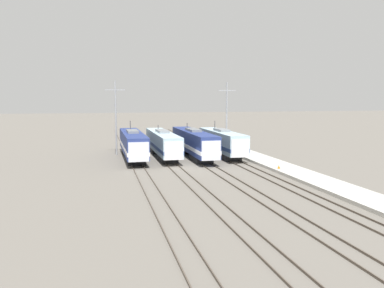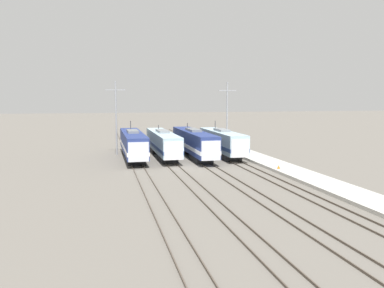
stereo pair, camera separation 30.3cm
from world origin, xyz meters
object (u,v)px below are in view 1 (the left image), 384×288
Objects in this scene: locomotive_center_right at (194,143)px; catenary_tower_right at (227,115)px; traffic_cone at (279,167)px; locomotive_center_left at (163,143)px; locomotive_far_left at (133,144)px; locomotive_far_right at (222,142)px; catenary_tower_left at (116,116)px.

locomotive_center_right is 1.65× the size of catenary_tower_right.
locomotive_center_left is at bearing 129.12° from traffic_cone.
locomotive_far_left is 17.43m from catenary_tower_right.
locomotive_far_right is at bearing -6.98° from locomotive_center_left.
locomotive_far_left is at bearing -64.84° from catenary_tower_left.
locomotive_center_right is 9.72m from catenary_tower_right.
catenary_tower_left reaches higher than locomotive_far_right.
catenary_tower_right reaches higher than locomotive_center_right.
catenary_tower_right is (2.47, 5.21, 4.04)m from locomotive_far_right.
locomotive_far_right is at bearing -115.32° from catenary_tower_right.
locomotive_far_left is at bearing -163.70° from catenary_tower_right.
locomotive_far_right is 1.39× the size of catenary_tower_right.
locomotive_far_left is 9.23m from locomotive_center_right.
catenary_tower_right is (16.28, 4.76, 4.02)m from locomotive_far_left.
locomotive_far_left is 1.54× the size of catenary_tower_right.
locomotive_far_right is at bearing 101.56° from traffic_cone.
catenary_tower_right is at bearing 64.68° from locomotive_far_right.
catenary_tower_right is at bearing 37.10° from locomotive_center_right.
locomotive_far_right is 36.17× the size of traffic_cone.
catenary_tower_left is at bearing 149.16° from locomotive_center_left.
catenary_tower_left reaches higher than locomotive_center_right.
catenary_tower_right reaches higher than locomotive_far_left.
traffic_cone is at bearing -40.29° from locomotive_far_left.
locomotive_center_left is 0.97× the size of locomotive_center_right.
locomotive_far_right reaches higher than traffic_cone.
locomotive_center_right is 15.47m from traffic_cone.
locomotive_far_left reaches higher than locomotive_center_right.
locomotive_center_left is 41.53× the size of traffic_cone.
catenary_tower_right reaches higher than traffic_cone.
locomotive_far_right reaches higher than locomotive_center_right.
catenary_tower_left is (-11.45, 5.35, 3.98)m from locomotive_center_right.
catenary_tower_right is 19.66m from traffic_cone.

